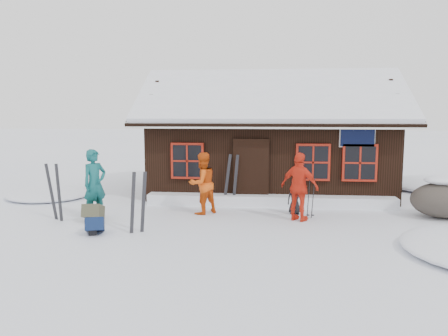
{
  "coord_description": "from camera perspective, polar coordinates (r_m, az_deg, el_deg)",
  "views": [
    {
      "loc": [
        1.4,
        -11.04,
        2.89
      ],
      "look_at": [
        0.19,
        1.19,
        1.3
      ],
      "focal_mm": 35.0,
      "sensor_mm": 36.0,
      "label": 1
    }
  ],
  "objects": [
    {
      "name": "skier_teal",
      "position": [
        12.27,
        -16.53,
        -2.05
      ],
      "size": [
        0.76,
        0.83,
        1.89
      ],
      "primitive_type": "imported",
      "rotation": [
        0.0,
        0.0,
        0.97
      ],
      "color": "#125658",
      "rests_on": "ground"
    },
    {
      "name": "ski_pair_right",
      "position": [
        13.45,
        0.95,
        -1.68
      ],
      "size": [
        0.53,
        0.21,
        1.64
      ],
      "rotation": [
        0.0,
        0.0,
        -0.28
      ],
      "color": "black",
      "rests_on": "ground"
    },
    {
      "name": "ski_poles",
      "position": [
        12.13,
        11.25,
        -3.96
      ],
      "size": [
        0.21,
        0.1,
        1.15
      ],
      "color": "black",
      "rests_on": "ground"
    },
    {
      "name": "ski_pair_mid",
      "position": [
        12.51,
        -21.19,
        -3.04
      ],
      "size": [
        0.52,
        0.21,
        1.57
      ],
      "rotation": [
        0.0,
        0.0,
        -0.29
      ],
      "color": "black",
      "rests_on": "ground"
    },
    {
      "name": "skier_orange_right",
      "position": [
        11.71,
        9.84,
        -2.45
      ],
      "size": [
        1.14,
        0.94,
        1.83
      ],
      "primitive_type": "imported",
      "rotation": [
        0.0,
        0.0,
        2.59
      ],
      "color": "red",
      "rests_on": "ground"
    },
    {
      "name": "backpack_blue",
      "position": [
        10.91,
        -16.5,
        -7.47
      ],
      "size": [
        0.57,
        0.66,
        0.3
      ],
      "primitive_type": "cube",
      "rotation": [
        0.0,
        0.0,
        0.32
      ],
      "color": "#101F45",
      "rests_on": "ground"
    },
    {
      "name": "snow_mounds",
      "position": [
        13.22,
        6.66,
        -5.3
      ],
      "size": [
        20.6,
        13.2,
        0.48
      ],
      "color": "white",
      "rests_on": "ground"
    },
    {
      "name": "ground",
      "position": [
        11.49,
        -1.52,
        -7.19
      ],
      "size": [
        120.0,
        120.0,
        0.0
      ],
      "primitive_type": "plane",
      "color": "white",
      "rests_on": "ground"
    },
    {
      "name": "mountain_hut",
      "position": [
        16.07,
        6.02,
        2.64
      ],
      "size": [
        8.9,
        6.09,
        4.42
      ],
      "color": "black",
      "rests_on": "ground"
    },
    {
      "name": "skier_orange_left",
      "position": [
        12.36,
        -2.86,
        -2.01
      ],
      "size": [
        1.07,
        1.07,
        1.75
      ],
      "primitive_type": "imported",
      "rotation": [
        0.0,
        0.0,
        3.91
      ],
      "color": "#D54D0F",
      "rests_on": "ground"
    },
    {
      "name": "skier_crouched",
      "position": [
        12.55,
        9.25,
        -3.92
      ],
      "size": [
        0.5,
        0.38,
        0.91
      ],
      "primitive_type": "imported",
      "rotation": [
        0.0,
        0.0,
        0.22
      ],
      "color": "black",
      "rests_on": "ground"
    },
    {
      "name": "snow_drift",
      "position": [
        13.56,
        6.0,
        -4.21
      ],
      "size": [
        7.6,
        0.6,
        0.35
      ],
      "primitive_type": "cube",
      "color": "white",
      "rests_on": "ground"
    },
    {
      "name": "backpack_olive",
      "position": [
        12.18,
        -16.69,
        -5.85
      ],
      "size": [
        0.54,
        0.67,
        0.34
      ],
      "primitive_type": "cube",
      "rotation": [
        0.0,
        0.0,
        0.13
      ],
      "color": "#474733",
      "rests_on": "ground"
    },
    {
      "name": "boulder",
      "position": [
        13.38,
        26.81,
        -3.61
      ],
      "size": [
        1.77,
        1.33,
        1.04
      ],
      "color": "#49413A",
      "rests_on": "ground"
    },
    {
      "name": "ski_pair_left",
      "position": [
        10.66,
        -11.16,
        -4.56
      ],
      "size": [
        0.42,
        0.19,
        1.53
      ],
      "rotation": [
        0.0,
        0.0,
        0.36
      ],
      "color": "black",
      "rests_on": "ground"
    }
  ]
}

